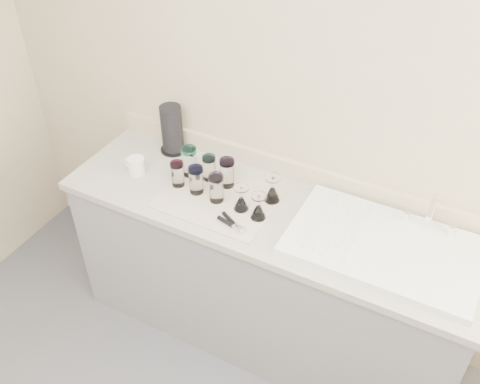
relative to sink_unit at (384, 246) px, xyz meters
The scene contains 16 objects.
room_envelope 1.47m from the sink_unit, 114.66° to the right, with size 3.54×3.50×2.52m.
counter_unit 0.72m from the sink_unit, behind, with size 2.06×0.62×0.90m.
sink_unit is the anchor object (origin of this frame).
dish_towel 0.81m from the sink_unit, behind, with size 0.55×0.42×0.01m, color beige.
tumbler_teal 1.03m from the sink_unit, behind, with size 0.08×0.08×0.16m.
tumbler_cyan 0.92m from the sink_unit, behind, with size 0.07×0.07×0.14m.
tumbler_purple 0.82m from the sink_unit, behind, with size 0.08×0.08×0.15m.
tumbler_magenta 1.04m from the sink_unit, behind, with size 0.07×0.07×0.13m.
tumbler_blue 0.93m from the sink_unit, behind, with size 0.07×0.07×0.15m.
tumbler_lavender 0.81m from the sink_unit, behind, with size 0.07×0.07×0.15m.
goblet_back_right 0.57m from the sink_unit, behind, with size 0.08×0.08×0.14m.
goblet_front_left 0.67m from the sink_unit, behind, with size 0.07×0.07×0.13m.
goblet_front_right 0.58m from the sink_unit, behind, with size 0.07×0.07×0.13m.
can_opener 0.68m from the sink_unit, 164.35° to the right, with size 0.16×0.10×0.02m.
white_mug 1.28m from the sink_unit, behind, with size 0.12×0.09×0.09m.
paper_towel_roll 1.25m from the sink_unit, behind, with size 0.14×0.14×0.27m.
Camera 1 is at (0.77, -0.55, 2.57)m, focal length 40.00 mm.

